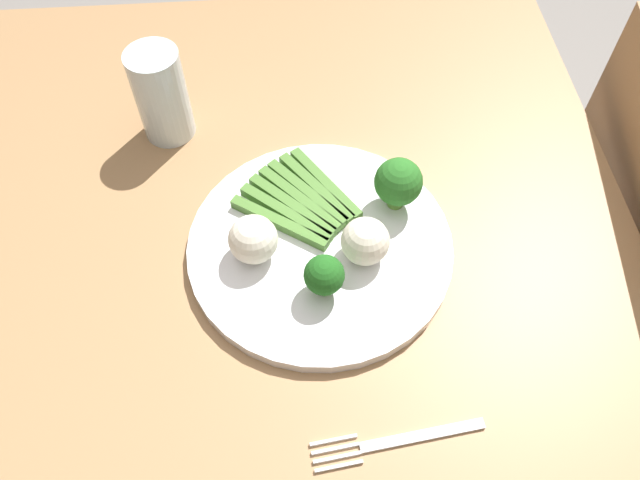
% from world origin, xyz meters
% --- Properties ---
extents(dining_table, '(1.10, 0.82, 0.76)m').
position_xyz_m(dining_table, '(0.00, 0.00, 0.63)').
color(dining_table, '#9E754C').
rests_on(dining_table, ground_plane).
extents(chair, '(0.45, 0.45, 0.87)m').
position_xyz_m(chair, '(0.14, -0.55, 0.50)').
color(chair, '#9E754C').
rests_on(chair, ground_plane).
extents(plate, '(0.29, 0.29, 0.01)m').
position_xyz_m(plate, '(0.08, -0.04, 0.77)').
color(plate, white).
rests_on(plate, dining_table).
extents(asparagus_bundle, '(0.15, 0.15, 0.01)m').
position_xyz_m(asparagus_bundle, '(0.13, -0.03, 0.78)').
color(asparagus_bundle, '#47752D').
rests_on(asparagus_bundle, plate).
extents(broccoli_back_right, '(0.05, 0.05, 0.07)m').
position_xyz_m(broccoli_back_right, '(0.13, -0.13, 0.81)').
color(broccoli_back_right, '#568E33').
rests_on(broccoli_back_right, plate).
extents(broccoli_near_center, '(0.04, 0.04, 0.05)m').
position_xyz_m(broccoli_near_center, '(0.02, -0.04, 0.80)').
color(broccoli_near_center, '#4C7F2B').
rests_on(broccoli_near_center, plate).
extents(cauliflower_right, '(0.05, 0.05, 0.05)m').
position_xyz_m(cauliflower_right, '(0.07, 0.03, 0.80)').
color(cauliflower_right, white).
rests_on(cauliflower_right, plate).
extents(cauliflower_left, '(0.05, 0.05, 0.05)m').
position_xyz_m(cauliflower_left, '(0.06, -0.09, 0.80)').
color(cauliflower_left, silver).
rests_on(cauliflower_left, plate).
extents(fork, '(0.04, 0.17, 0.00)m').
position_xyz_m(fork, '(-0.14, -0.10, 0.76)').
color(fork, silver).
rests_on(fork, dining_table).
extents(water_glass, '(0.06, 0.06, 0.12)m').
position_xyz_m(water_glass, '(0.28, 0.13, 0.82)').
color(water_glass, silver).
rests_on(water_glass, dining_table).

